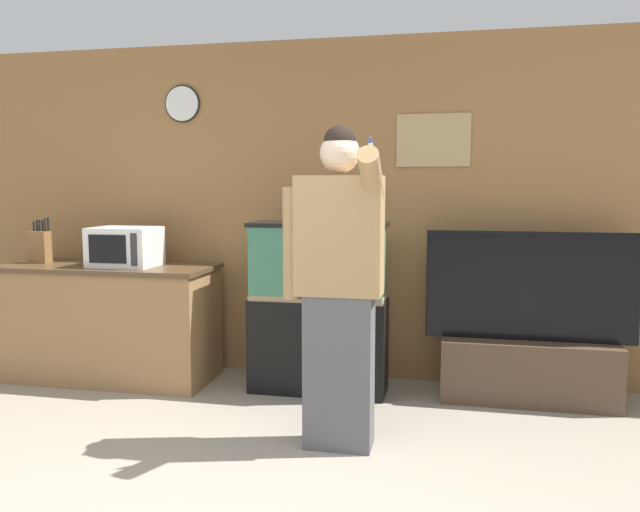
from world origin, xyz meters
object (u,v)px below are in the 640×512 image
Objects in this scene: knife_block at (40,246)px; person_standing at (338,283)px; counter_island at (109,322)px; aquarium_on_stand at (319,308)px; tv_on_stand at (528,352)px; microwave at (125,247)px.

person_standing reaches higher than knife_block.
knife_block is (-0.59, 0.02, 0.57)m from counter_island.
person_standing reaches higher than counter_island.
counter_island is 0.91× the size of person_standing.
knife_block is at bearing -179.63° from aquarium_on_stand.
aquarium_on_stand is (1.65, 0.04, 0.17)m from counter_island.
tv_on_stand reaches higher than counter_island.
person_standing reaches higher than aquarium_on_stand.
microwave is 3.03m from tv_on_stand.
person_standing is (1.96, -0.89, 0.50)m from counter_island.
person_standing reaches higher than tv_on_stand.
aquarium_on_stand is at bearing 0.37° from knife_block.
knife_block is 0.29× the size of aquarium_on_stand.
microwave is at bearing -4.00° from knife_block.
tv_on_stand is 1.66m from person_standing.
counter_island is 1.34× the size of aquarium_on_stand.
microwave is 1.54m from aquarium_on_stand.
tv_on_stand is at bearing 3.06° from microwave.
microwave is at bearing -177.37° from aquarium_on_stand.
aquarium_on_stand is (2.24, 0.01, -0.40)m from knife_block.
knife_block is 3.77m from tv_on_stand.
knife_block reaches higher than tv_on_stand.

